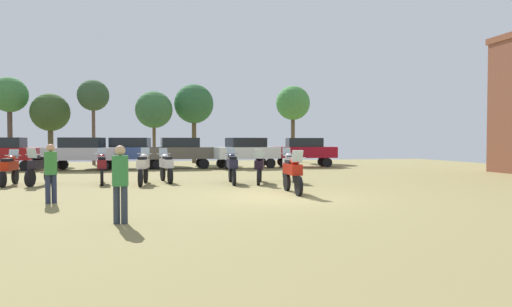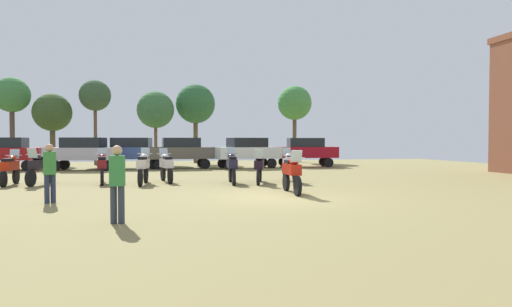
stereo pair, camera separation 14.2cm
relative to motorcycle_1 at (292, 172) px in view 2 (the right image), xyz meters
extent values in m
cube|color=olive|center=(-0.75, -0.77, -0.74)|extent=(44.00, 52.00, 0.02)
cylinder|color=black|center=(-0.03, -0.73, -0.40)|extent=(0.14, 0.65, 0.65)
cylinder|color=black|center=(0.03, 0.78, -0.40)|extent=(0.14, 0.65, 0.65)
cube|color=#AD1C0F|center=(0.00, 0.03, 0.10)|extent=(0.41, 1.30, 0.36)
ellipsoid|color=#AD1C0F|center=(-0.01, -0.26, 0.38)|extent=(0.34, 0.49, 0.24)
cube|color=black|center=(0.01, 0.25, 0.34)|extent=(0.32, 0.57, 0.12)
cube|color=silver|center=(-0.02, -0.58, 0.56)|extent=(0.37, 0.16, 0.39)
cylinder|color=#B7B7BC|center=(-0.02, -0.49, 0.50)|extent=(0.62, 0.06, 0.04)
cylinder|color=black|center=(1.13, 4.65, -0.39)|extent=(0.14, 0.67, 0.66)
cylinder|color=black|center=(1.09, 3.03, -0.39)|extent=(0.14, 0.67, 0.66)
cube|color=silver|center=(1.11, 3.84, 0.12)|extent=(0.39, 1.38, 0.36)
ellipsoid|color=silver|center=(1.11, 4.15, 0.40)|extent=(0.33, 0.49, 0.24)
cube|color=black|center=(1.10, 3.60, 0.36)|extent=(0.31, 0.57, 0.12)
cube|color=silver|center=(1.12, 4.49, 0.58)|extent=(0.36, 0.16, 0.39)
cylinder|color=#B7B7BC|center=(1.12, 4.39, 0.52)|extent=(0.62, 0.05, 0.04)
cylinder|color=black|center=(-4.29, 5.77, -0.41)|extent=(0.24, 0.65, 0.64)
cylinder|color=black|center=(-4.00, 4.27, -0.41)|extent=(0.24, 0.65, 0.64)
cube|color=silver|center=(-4.14, 5.02, 0.09)|extent=(0.60, 1.35, 0.36)
ellipsoid|color=silver|center=(-4.20, 5.31, 0.37)|extent=(0.41, 0.53, 0.24)
cube|color=black|center=(-4.10, 4.79, 0.33)|extent=(0.40, 0.61, 0.12)
cube|color=silver|center=(-4.26, 5.63, 0.55)|extent=(0.38, 0.22, 0.39)
cylinder|color=#B7B7BC|center=(-4.24, 5.53, 0.49)|extent=(0.62, 0.15, 0.04)
cylinder|color=black|center=(-10.32, 5.72, -0.42)|extent=(0.12, 0.61, 0.61)
cylinder|color=black|center=(-10.32, 4.21, -0.42)|extent=(0.12, 0.61, 0.61)
cube|color=#B7200B|center=(-10.32, 4.96, 0.07)|extent=(0.37, 1.28, 0.36)
ellipsoid|color=#B7200B|center=(-10.32, 5.25, 0.35)|extent=(0.32, 0.48, 0.24)
cube|color=black|center=(-10.32, 4.74, 0.31)|extent=(0.30, 0.56, 0.12)
cube|color=silver|center=(-10.32, 5.57, 0.53)|extent=(0.36, 0.15, 0.39)
cylinder|color=#B7B7BC|center=(-10.32, 5.48, 0.47)|extent=(0.62, 0.04, 0.04)
cylinder|color=black|center=(-1.40, 4.61, -0.39)|extent=(0.17, 0.67, 0.67)
cylinder|color=black|center=(-1.51, 3.02, -0.39)|extent=(0.17, 0.67, 0.67)
cube|color=#1D1C32|center=(-1.46, 3.81, 0.12)|extent=(0.45, 1.38, 0.36)
ellipsoid|color=#1D1C32|center=(-1.44, 4.12, 0.40)|extent=(0.35, 0.50, 0.24)
cube|color=black|center=(-1.47, 3.58, 0.36)|extent=(0.34, 0.58, 0.12)
cube|color=silver|center=(-1.41, 4.46, 0.58)|extent=(0.37, 0.18, 0.39)
cylinder|color=#B7B7BC|center=(-1.42, 4.36, 0.52)|extent=(0.62, 0.08, 0.04)
cylinder|color=black|center=(-5.01, 4.99, -0.39)|extent=(0.19, 0.68, 0.68)
cylinder|color=black|center=(-5.16, 3.42, -0.39)|extent=(0.19, 0.68, 0.68)
cube|color=silver|center=(-5.08, 4.20, 0.13)|extent=(0.49, 1.36, 0.36)
ellipsoid|color=silver|center=(-5.05, 4.50, 0.41)|extent=(0.37, 0.51, 0.24)
cube|color=black|center=(-5.11, 3.97, 0.37)|extent=(0.35, 0.59, 0.12)
cube|color=silver|center=(-5.02, 4.83, 0.59)|extent=(0.37, 0.19, 0.39)
cylinder|color=#B7B7BC|center=(-5.03, 4.74, 0.53)|extent=(0.62, 0.10, 0.04)
cylinder|color=black|center=(-0.53, 2.92, -0.42)|extent=(0.28, 0.63, 0.62)
cylinder|color=black|center=(-0.09, 4.49, -0.42)|extent=(0.28, 0.63, 0.62)
cube|color=black|center=(-0.31, 3.71, 0.08)|extent=(0.72, 1.43, 0.36)
ellipsoid|color=black|center=(-0.39, 3.41, 0.36)|extent=(0.44, 0.55, 0.24)
cube|color=black|center=(-0.24, 3.94, 0.32)|extent=(0.44, 0.62, 0.12)
cube|color=silver|center=(-0.48, 3.07, 0.54)|extent=(0.39, 0.24, 0.39)
cylinder|color=#B7B7BC|center=(-0.46, 3.17, 0.48)|extent=(0.61, 0.20, 0.04)
cylinder|color=black|center=(-9.35, 4.23, -0.39)|extent=(0.27, 0.68, 0.67)
cylinder|color=black|center=(-9.01, 5.69, -0.39)|extent=(0.27, 0.68, 0.67)
cube|color=black|center=(-9.18, 4.96, 0.12)|extent=(0.64, 1.32, 0.36)
ellipsoid|color=black|center=(-9.24, 4.68, 0.40)|extent=(0.42, 0.54, 0.24)
cube|color=black|center=(-9.13, 5.18, 0.36)|extent=(0.42, 0.61, 0.12)
cube|color=silver|center=(-9.32, 4.37, 0.58)|extent=(0.39, 0.23, 0.39)
cylinder|color=#B7B7BC|center=(-9.29, 4.46, 0.52)|extent=(0.61, 0.18, 0.04)
cylinder|color=black|center=(-6.87, 5.63, -0.40)|extent=(0.20, 0.67, 0.66)
cylinder|color=black|center=(-6.68, 4.10, -0.40)|extent=(0.20, 0.67, 0.66)
cube|color=maroon|center=(-6.78, 4.87, 0.11)|extent=(0.52, 1.35, 0.36)
ellipsoid|color=maroon|center=(-6.81, 5.16, 0.39)|extent=(0.38, 0.52, 0.24)
cube|color=black|center=(-6.75, 4.64, 0.35)|extent=(0.37, 0.59, 0.12)
cube|color=silver|center=(-6.85, 5.49, 0.57)|extent=(0.38, 0.19, 0.39)
cylinder|color=#B7B7BC|center=(-6.84, 5.39, 0.51)|extent=(0.62, 0.11, 0.04)
cylinder|color=black|center=(-10.59, 13.53, -0.41)|extent=(0.67, 0.32, 0.64)
cylinder|color=black|center=(-10.35, 14.95, -0.41)|extent=(0.67, 0.32, 0.64)
cylinder|color=black|center=(-7.71, 13.04, -0.41)|extent=(0.67, 0.32, 0.64)
cylinder|color=black|center=(-7.47, 14.46, -0.41)|extent=(0.67, 0.32, 0.64)
cube|color=#B2ACBE|center=(-9.03, 13.99, 0.29)|extent=(4.54, 2.49, 0.75)
cube|color=black|center=(-9.03, 13.99, 0.97)|extent=(2.60, 1.96, 0.61)
cylinder|color=black|center=(-4.54, 13.68, -0.41)|extent=(0.65, 0.26, 0.64)
cylinder|color=black|center=(-4.63, 15.12, -0.41)|extent=(0.65, 0.26, 0.64)
cylinder|color=black|center=(-1.62, 13.87, -0.41)|extent=(0.65, 0.26, 0.64)
cylinder|color=black|center=(-1.71, 15.31, -0.41)|extent=(0.65, 0.26, 0.64)
cube|color=#564F47|center=(-3.13, 14.50, 0.29)|extent=(4.41, 2.07, 0.75)
cube|color=black|center=(-3.13, 14.50, 0.97)|extent=(2.46, 1.73, 0.61)
cylinder|color=black|center=(3.86, 14.03, -0.41)|extent=(0.66, 0.30, 0.64)
cylinder|color=black|center=(4.03, 15.46, -0.41)|extent=(0.66, 0.30, 0.64)
cylinder|color=black|center=(6.77, 13.68, -0.41)|extent=(0.66, 0.30, 0.64)
cylinder|color=black|center=(6.94, 15.11, -0.41)|extent=(0.66, 0.30, 0.64)
cube|color=maroon|center=(5.40, 14.57, 0.29)|extent=(4.48, 2.30, 0.75)
cube|color=black|center=(5.40, 14.57, 0.97)|extent=(2.54, 1.86, 0.61)
cylinder|color=black|center=(-0.15, 12.91, -0.41)|extent=(0.67, 0.34, 0.64)
cylinder|color=black|center=(-0.44, 14.32, -0.41)|extent=(0.67, 0.34, 0.64)
cylinder|color=black|center=(2.71, 13.49, -0.41)|extent=(0.67, 0.34, 0.64)
cylinder|color=black|center=(2.43, 14.90, -0.41)|extent=(0.67, 0.34, 0.64)
cube|color=silver|center=(1.14, 13.91, 0.29)|extent=(4.57, 2.62, 0.75)
cube|color=black|center=(1.14, 13.91, 0.97)|extent=(2.63, 2.02, 0.61)
cylinder|color=black|center=(-12.24, 14.00, -0.41)|extent=(0.64, 0.22, 0.64)
cylinder|color=black|center=(-12.23, 15.44, -0.41)|extent=(0.64, 0.22, 0.64)
cube|color=maroon|center=(-13.70, 14.72, 0.29)|extent=(4.30, 1.81, 0.75)
cube|color=black|center=(-13.70, 14.72, 0.97)|extent=(2.37, 1.59, 0.61)
cylinder|color=black|center=(-7.81, 14.43, -0.41)|extent=(0.66, 0.31, 0.64)
cylinder|color=black|center=(-7.61, 15.86, -0.41)|extent=(0.66, 0.31, 0.64)
cylinder|color=black|center=(-4.92, 14.01, -0.41)|extent=(0.66, 0.31, 0.64)
cylinder|color=black|center=(-4.71, 15.44, -0.41)|extent=(0.66, 0.31, 0.64)
cube|color=#395195|center=(-6.26, 14.94, 0.29)|extent=(4.51, 2.39, 0.75)
cube|color=black|center=(-6.26, 14.94, 0.97)|extent=(2.57, 1.90, 0.61)
cylinder|color=#2D3542|center=(-5.17, -4.42, -0.32)|extent=(0.14, 0.14, 0.82)
cylinder|color=#2D3542|center=(-5.33, -4.37, -0.32)|extent=(0.14, 0.14, 0.82)
cylinder|color=#32803D|center=(-5.25, -4.39, 0.42)|extent=(0.42, 0.42, 0.65)
sphere|color=tan|center=(-5.25, -4.39, 0.85)|extent=(0.22, 0.22, 0.22)
cylinder|color=#262D48|center=(-7.39, -0.72, -0.31)|extent=(0.14, 0.14, 0.82)
cylinder|color=#262D48|center=(-7.53, -0.81, -0.31)|extent=(0.14, 0.14, 0.82)
cylinder|color=#358037|center=(-7.46, -0.77, 0.42)|extent=(0.46, 0.46, 0.65)
sphere|color=tan|center=(-7.46, -0.77, 0.86)|extent=(0.22, 0.22, 0.22)
cylinder|color=brown|center=(-4.84, 20.38, 1.07)|extent=(0.25, 0.25, 3.58)
sphere|color=#396B3A|center=(-4.84, 20.38, 3.50)|extent=(2.85, 2.85, 2.85)
cylinder|color=#4D422C|center=(6.83, 21.72, 1.48)|extent=(0.34, 0.34, 4.42)
sphere|color=#41853D|center=(6.83, 21.72, 4.35)|extent=(2.93, 2.93, 2.93)
cylinder|color=brown|center=(-9.25, 20.27, 1.62)|extent=(0.24, 0.24, 4.70)
sphere|color=#355130|center=(-9.25, 20.27, 4.49)|extent=(2.32, 2.32, 2.32)
cylinder|color=brown|center=(-1.67, 21.46, 1.33)|extent=(0.36, 0.36, 4.11)
sphere|color=#2D6034|center=(-1.67, 21.46, 4.10)|extent=(3.18, 3.18, 3.18)
cylinder|color=brown|center=(-12.28, 20.37, 0.92)|extent=(0.37, 0.37, 3.29)
sphere|color=#355025|center=(-12.28, 20.37, 3.18)|extent=(2.77, 2.77, 2.77)
cylinder|color=#503E36|center=(-14.94, 20.18, 1.55)|extent=(0.33, 0.33, 4.56)
sphere|color=#3B763B|center=(-14.94, 20.18, 4.40)|extent=(2.52, 2.52, 2.52)
camera|label=1|loc=(-4.42, -14.07, 1.05)|focal=30.37mm
camera|label=2|loc=(-4.28, -14.10, 1.05)|focal=30.37mm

